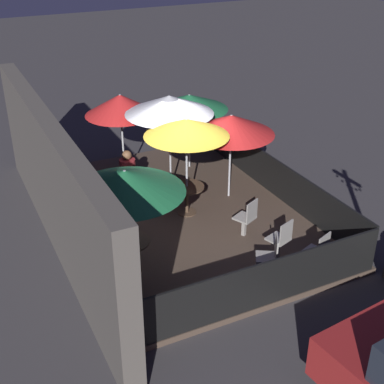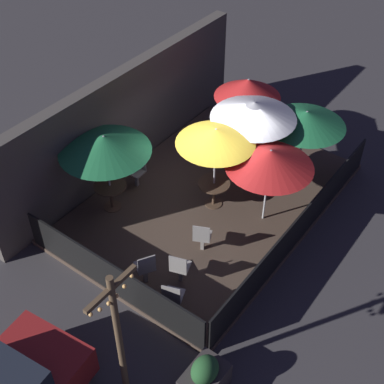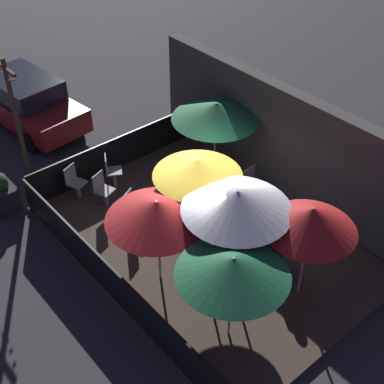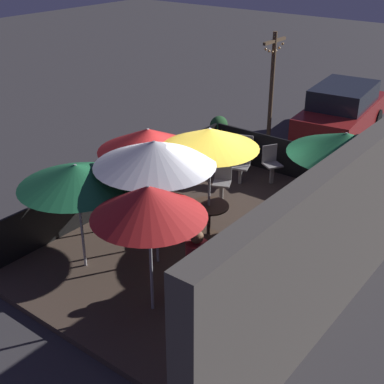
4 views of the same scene
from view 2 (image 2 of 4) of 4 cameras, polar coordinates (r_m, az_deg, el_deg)
ground_plane at (r=14.16m, az=1.87°, el=-1.20°), size 60.00×60.00×0.00m
patio_deck at (r=14.12m, az=1.88°, el=-1.02°), size 7.57×5.23×0.12m
building_wall at (r=14.69m, az=-7.19°, el=7.59°), size 9.17×0.36×2.97m
fence_front at (r=12.89m, az=11.33°, el=-3.83°), size 7.37×0.05×0.95m
fence_side_left at (r=11.78m, az=-8.72°, el=-8.95°), size 0.05×5.03×0.95m
patio_umbrella_0 at (r=12.62m, az=2.55°, el=5.98°), size 1.92×1.92×2.36m
patio_umbrella_1 at (r=12.75m, az=-9.35°, el=5.10°), size 2.24×2.24×2.24m
patio_umbrella_2 at (r=14.78m, az=5.99°, el=10.98°), size 1.83×1.83×2.30m
patio_umbrella_3 at (r=12.45m, az=8.33°, el=3.58°), size 2.10×2.10×2.15m
patio_umbrella_4 at (r=14.02m, az=12.07°, el=7.71°), size 2.09×2.09×2.09m
patio_umbrella_5 at (r=13.47m, az=6.62°, el=8.68°), size 2.18×2.18×2.47m
dining_table_0 at (r=13.60m, az=2.35°, el=0.49°), size 0.82×0.82×0.71m
dining_table_1 at (r=13.64m, az=-8.70°, el=0.24°), size 0.83×0.83×0.75m
patio_chair_0 at (r=11.30m, az=-2.05°, el=-11.05°), size 0.52×0.52×0.92m
patio_chair_1 at (r=14.31m, az=-5.82°, el=2.39°), size 0.42×0.42×0.92m
patio_chair_2 at (r=12.44m, az=1.08°, el=-4.74°), size 0.53×0.53×0.91m
patio_chair_3 at (r=11.80m, az=-1.32°, el=-8.00°), size 0.51×0.51×0.92m
patio_chair_4 at (r=11.80m, az=-4.97°, el=-7.99°), size 0.55×0.55×0.96m
patron_0 at (r=15.04m, az=2.99°, el=4.82°), size 0.57×0.57×1.17m
planter_box at (r=10.48m, az=1.35°, el=-19.27°), size 0.91×0.64×1.01m
light_post at (r=9.29m, az=-7.86°, el=-14.85°), size 1.10×0.12×3.38m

